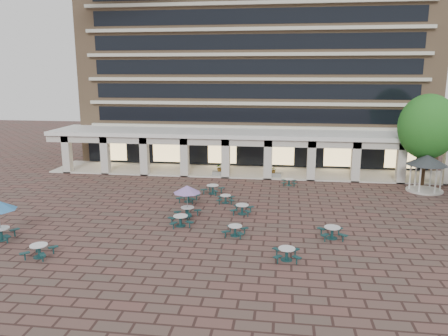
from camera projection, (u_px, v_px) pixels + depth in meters
The scene contains 18 objects.
ground at pixel (232, 218), 31.91m from camera, with size 120.00×120.00×0.00m, color brown.
apartment_building at pixel (257, 54), 53.87m from camera, with size 40.00×15.50×25.20m.
retail_arcade at pixel (249, 145), 45.60m from camera, with size 42.00×6.60×4.40m.
picnic_table_0 at pixel (39, 250), 25.02m from camera, with size 1.73×1.73×0.75m.
picnic_table_1 at pixel (235, 230), 28.33m from camera, with size 1.73×1.73×0.68m.
picnic_table_3 at pixel (332, 232), 27.85m from camera, with size 1.87×1.87×0.77m.
picnic_table_5 at pixel (181, 220), 30.11m from camera, with size 2.03×2.03×0.75m.
picnic_table_6 at pixel (187, 190), 31.77m from camera, with size 2.03×2.03×2.34m.
picnic_table_7 at pixel (287, 253), 24.63m from camera, with size 1.68×1.68×0.72m.
picnic_table_8 at pixel (188, 196), 35.79m from camera, with size 1.83×1.83×0.75m.
picnic_table_9 at pixel (213, 189), 38.15m from camera, with size 2.08×2.08×0.78m.
picnic_table_10 at pixel (242, 208), 32.66m from camera, with size 1.77×1.77×0.73m.
picnic_table_12 at pixel (226, 198), 35.47m from camera, with size 1.57×1.57×0.66m.
picnic_table_13 at pixel (289, 181), 40.96m from camera, with size 1.49×1.49×0.65m.
gazebo at pixel (427, 164), 38.57m from camera, with size 3.52×3.52×3.27m.
tree_east_c at pixel (428, 127), 39.41m from camera, with size 5.14×5.14×8.57m.
planter_left at pixel (220, 171), 44.65m from camera, with size 1.50×0.88×1.33m.
planter_right at pixel (274, 173), 43.95m from camera, with size 1.50×0.60×1.18m.
Camera 1 is at (3.49, -30.20, 10.39)m, focal length 35.00 mm.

